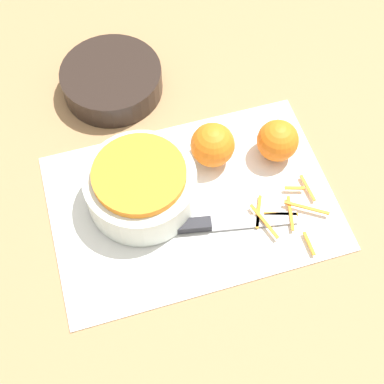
% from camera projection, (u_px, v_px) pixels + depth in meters
% --- Properties ---
extents(ground_plane, '(4.00, 4.00, 0.00)m').
position_uv_depth(ground_plane, '(192.00, 203.00, 0.89)').
color(ground_plane, '#9E754C').
extents(cutting_board, '(0.46, 0.32, 0.01)m').
position_uv_depth(cutting_board, '(192.00, 202.00, 0.88)').
color(cutting_board, silver).
rests_on(cutting_board, ground_plane).
extents(bowl_speckled, '(0.18, 0.18, 0.08)m').
position_uv_depth(bowl_speckled, '(141.00, 185.00, 0.85)').
color(bowl_speckled, silver).
rests_on(bowl_speckled, cutting_board).
extents(bowl_dark, '(0.19, 0.19, 0.05)m').
position_uv_depth(bowl_dark, '(112.00, 80.00, 0.99)').
color(bowl_dark, black).
rests_on(bowl_dark, ground_plane).
extents(knife, '(0.25, 0.07, 0.02)m').
position_uv_depth(knife, '(195.00, 225.00, 0.85)').
color(knife, '#232328').
rests_on(knife, cutting_board).
extents(orange_left, '(0.08, 0.08, 0.08)m').
position_uv_depth(orange_left, '(213.00, 145.00, 0.89)').
color(orange_left, orange).
rests_on(orange_left, cutting_board).
extents(orange_right, '(0.07, 0.07, 0.07)m').
position_uv_depth(orange_right, '(278.00, 141.00, 0.90)').
color(orange_right, orange).
rests_on(orange_right, cutting_board).
extents(peel_pile, '(0.12, 0.14, 0.01)m').
position_uv_depth(peel_pile, '(288.00, 211.00, 0.87)').
color(peel_pile, orange).
rests_on(peel_pile, cutting_board).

